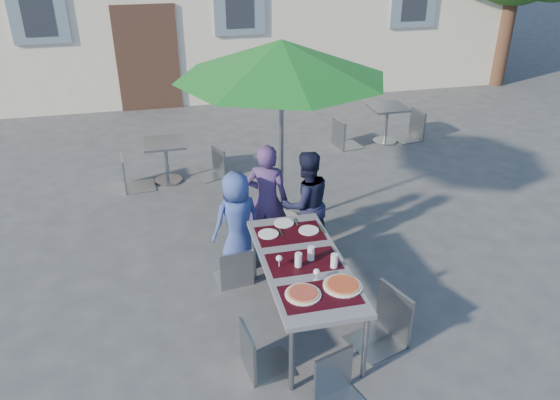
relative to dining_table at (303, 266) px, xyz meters
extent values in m
plane|color=#3F3F41|center=(0.69, 0.18, -0.70)|extent=(90.00, 90.00, 0.00)
cube|color=#442C20|center=(-1.31, 7.65, 0.40)|extent=(1.30, 0.06, 2.20)
cube|color=slate|center=(-3.31, 7.65, 1.50)|extent=(1.10, 0.06, 1.40)
cube|color=#262B33|center=(-3.31, 7.63, 1.50)|extent=(0.60, 0.04, 1.10)
cube|color=slate|center=(0.69, 7.65, 1.50)|extent=(1.10, 0.06, 1.40)
cube|color=#262B33|center=(0.69, 7.63, 1.50)|extent=(0.60, 0.04, 1.10)
cylinder|color=#4C3020|center=(7.19, 7.68, 0.70)|extent=(0.36, 0.36, 2.80)
cube|color=#504F55|center=(0.00, 0.00, 0.03)|extent=(0.80, 1.85, 0.05)
cylinder|color=gray|center=(-0.34, -0.86, -0.35)|extent=(0.05, 0.05, 0.70)
cylinder|color=gray|center=(0.34, -0.86, -0.35)|extent=(0.05, 0.05, 0.70)
cylinder|color=gray|center=(-0.34, 0.86, -0.35)|extent=(0.05, 0.05, 0.70)
cylinder|color=gray|center=(0.34, 0.86, -0.35)|extent=(0.05, 0.05, 0.70)
cube|color=black|center=(0.00, -0.55, 0.06)|extent=(0.70, 0.42, 0.01)
cube|color=black|center=(0.00, 0.00, 0.06)|extent=(0.70, 0.42, 0.01)
cube|color=black|center=(0.00, 0.55, 0.06)|extent=(0.70, 0.42, 0.01)
cylinder|color=white|center=(-0.15, -0.52, 0.07)|extent=(0.33, 0.33, 0.01)
cylinder|color=tan|center=(-0.15, -0.52, 0.08)|extent=(0.29, 0.29, 0.01)
cylinder|color=maroon|center=(-0.15, -0.52, 0.09)|extent=(0.25, 0.25, 0.01)
cylinder|color=white|center=(0.24, -0.48, 0.07)|extent=(0.36, 0.36, 0.01)
cylinder|color=tan|center=(0.24, -0.48, 0.08)|extent=(0.32, 0.32, 0.01)
cylinder|color=#99110A|center=(0.24, -0.48, 0.09)|extent=(0.28, 0.28, 0.01)
cylinder|color=silver|center=(-0.07, -0.07, 0.13)|extent=(0.07, 0.07, 0.15)
cylinder|color=silver|center=(0.08, 0.01, 0.13)|extent=(0.07, 0.07, 0.15)
cylinder|color=silver|center=(0.26, -0.16, 0.13)|extent=(0.07, 0.07, 0.15)
cylinder|color=silver|center=(-0.25, -0.03, 0.06)|extent=(0.06, 0.06, 0.00)
cylinder|color=silver|center=(-0.25, -0.03, 0.09)|extent=(0.01, 0.01, 0.08)
sphere|color=silver|center=(-0.25, -0.03, 0.15)|extent=(0.06, 0.06, 0.06)
cylinder|color=silver|center=(0.03, -0.33, 0.06)|extent=(0.06, 0.06, 0.00)
cylinder|color=silver|center=(0.03, -0.33, 0.09)|extent=(0.01, 0.01, 0.08)
sphere|color=silver|center=(0.03, -0.33, 0.15)|extent=(0.06, 0.06, 0.06)
cylinder|color=white|center=(-0.23, 0.58, 0.06)|extent=(0.22, 0.22, 0.01)
cube|color=#A7AAAF|center=(-0.09, 0.58, 0.06)|extent=(0.02, 0.18, 0.00)
cylinder|color=white|center=(0.21, 0.56, 0.06)|extent=(0.22, 0.22, 0.01)
cube|color=#A7AAAF|center=(0.35, 0.56, 0.06)|extent=(0.02, 0.18, 0.00)
cylinder|color=white|center=(-0.01, 0.77, 0.06)|extent=(0.22, 0.22, 0.01)
cube|color=#A7AAAF|center=(0.13, 0.77, 0.06)|extent=(0.02, 0.18, 0.00)
imported|color=#384E9B|center=(-0.47, 1.19, -0.08)|extent=(0.69, 0.56, 1.23)
imported|color=#4D346A|center=(-0.06, 1.45, 0.02)|extent=(0.61, 0.52, 1.43)
imported|color=#171934|center=(0.39, 1.30, -0.02)|extent=(0.72, 0.50, 1.36)
cube|color=#94989F|center=(-0.58, 0.93, -0.28)|extent=(0.43, 0.43, 0.03)
cube|color=#94989F|center=(-0.56, 0.74, -0.05)|extent=(0.39, 0.08, 0.46)
cylinder|color=#94989F|center=(-0.44, 1.11, -0.49)|extent=(0.02, 0.02, 0.41)
cylinder|color=#94989F|center=(-0.77, 1.07, -0.49)|extent=(0.02, 0.02, 0.41)
cylinder|color=#94989F|center=(-0.40, 0.78, -0.49)|extent=(0.02, 0.02, 0.41)
cylinder|color=#94989F|center=(-0.73, 0.74, -0.49)|extent=(0.02, 0.02, 0.41)
cube|color=gray|center=(0.13, 1.03, -0.25)|extent=(0.42, 0.42, 0.03)
cube|color=gray|center=(0.13, 0.83, -0.01)|extent=(0.41, 0.03, 0.49)
cylinder|color=gray|center=(0.31, 1.21, -0.48)|extent=(0.02, 0.02, 0.43)
cylinder|color=gray|center=(-0.05, 1.21, -0.48)|extent=(0.02, 0.02, 0.43)
cylinder|color=gray|center=(0.31, 0.85, -0.48)|extent=(0.02, 0.02, 0.43)
cylinder|color=gray|center=(-0.04, 0.85, -0.48)|extent=(0.02, 0.02, 0.43)
cube|color=gray|center=(0.38, 1.17, -0.29)|extent=(0.42, 0.42, 0.03)
cube|color=gray|center=(0.36, 0.99, -0.06)|extent=(0.38, 0.07, 0.45)
cylinder|color=gray|center=(0.56, 1.32, -0.50)|extent=(0.02, 0.02, 0.40)
cylinder|color=gray|center=(0.24, 1.35, -0.50)|extent=(0.02, 0.02, 0.40)
cylinder|color=gray|center=(0.53, 0.99, -0.50)|extent=(0.02, 0.02, 0.40)
cylinder|color=gray|center=(0.20, 1.03, -0.50)|extent=(0.02, 0.02, 0.40)
cube|color=gray|center=(-0.48, -0.55, -0.25)|extent=(0.46, 0.46, 0.03)
cube|color=gray|center=(-0.67, -0.58, -0.01)|extent=(0.08, 0.41, 0.49)
cylinder|color=gray|center=(-0.28, -0.70, -0.48)|extent=(0.02, 0.02, 0.43)
cylinder|color=gray|center=(-0.33, -0.35, -0.48)|extent=(0.02, 0.02, 0.43)
cylinder|color=gray|center=(-0.63, -0.75, -0.48)|extent=(0.02, 0.02, 0.43)
cylinder|color=gray|center=(-0.68, -0.40, -0.48)|extent=(0.02, 0.02, 0.43)
cube|color=gray|center=(0.62, -0.48, -0.19)|extent=(0.60, 0.60, 0.03)
cube|color=gray|center=(0.83, -0.41, 0.09)|extent=(0.18, 0.46, 0.56)
cylinder|color=gray|center=(0.36, -0.36, -0.45)|extent=(0.02, 0.02, 0.49)
cylinder|color=gray|center=(0.49, -0.74, -0.45)|extent=(0.02, 0.02, 0.49)
cylinder|color=gray|center=(0.74, -0.23, -0.45)|extent=(0.02, 0.02, 0.49)
cylinder|color=gray|center=(0.87, -0.61, -0.45)|extent=(0.02, 0.02, 0.49)
cube|color=gray|center=(0.06, -1.18, -0.27)|extent=(0.49, 0.49, 0.03)
cube|color=gray|center=(0.00, -1.00, -0.04)|extent=(0.38, 0.15, 0.47)
cylinder|color=gray|center=(0.27, -1.29, -0.49)|extent=(0.02, 0.02, 0.41)
cylinder|color=gray|center=(-0.15, -1.07, -0.49)|extent=(0.02, 0.02, 0.41)
cylinder|color=gray|center=(0.17, -0.97, -0.49)|extent=(0.02, 0.02, 0.41)
cylinder|color=#A7AAAF|center=(0.26, 2.01, -0.65)|extent=(0.50, 0.50, 0.10)
cylinder|color=gray|center=(0.26, 2.01, 0.47)|extent=(0.06, 0.06, 2.33)
cone|color=#186E20|center=(0.26, 2.01, 1.58)|extent=(2.62, 2.62, 0.45)
cylinder|color=#A7AAAF|center=(-1.18, 3.79, -0.68)|extent=(0.44, 0.44, 0.04)
cylinder|color=gray|center=(-1.18, 3.79, -0.38)|extent=(0.06, 0.06, 0.63)
cube|color=gray|center=(-1.18, 3.79, -0.04)|extent=(0.63, 0.63, 0.04)
cube|color=gray|center=(-1.62, 3.68, -0.21)|extent=(0.49, 0.49, 0.03)
cube|color=gray|center=(-1.84, 3.66, 0.06)|extent=(0.07, 0.46, 0.54)
cylinder|color=gray|center=(-1.41, 3.50, -0.46)|extent=(0.02, 0.02, 0.48)
cylinder|color=gray|center=(-1.44, 3.89, -0.46)|extent=(0.02, 0.02, 0.48)
cylinder|color=gray|center=(-1.80, 3.47, -0.46)|extent=(0.02, 0.02, 0.48)
cylinder|color=gray|center=(-1.83, 3.86, -0.46)|extent=(0.02, 0.02, 0.48)
cube|color=gray|center=(-0.52, 3.81, -0.28)|extent=(0.51, 0.51, 0.03)
cube|color=gray|center=(-0.35, 3.88, -0.04)|extent=(0.18, 0.37, 0.47)
cylinder|color=gray|center=(-0.74, 3.90, -0.49)|extent=(0.02, 0.02, 0.41)
cylinder|color=gray|center=(-0.61, 3.59, -0.49)|extent=(0.02, 0.02, 0.41)
cylinder|color=gray|center=(-0.43, 4.03, -0.49)|extent=(0.02, 0.02, 0.41)
cylinder|color=gray|center=(-0.30, 3.71, -0.49)|extent=(0.02, 0.02, 0.41)
cylinder|color=#A7AAAF|center=(2.87, 4.59, -0.68)|extent=(0.44, 0.44, 0.04)
cylinder|color=gray|center=(2.87, 4.59, -0.37)|extent=(0.06, 0.06, 0.66)
cube|color=gray|center=(2.87, 4.59, -0.01)|extent=(0.66, 0.66, 0.04)
cube|color=gray|center=(2.14, 4.56, -0.22)|extent=(0.52, 0.52, 0.03)
cube|color=gray|center=(1.93, 4.52, 0.05)|extent=(0.11, 0.44, 0.53)
cylinder|color=gray|center=(2.36, 4.41, -0.46)|extent=(0.02, 0.02, 0.47)
cylinder|color=gray|center=(2.29, 4.78, -0.46)|extent=(0.02, 0.02, 0.47)
cylinder|color=gray|center=(1.98, 4.34, -0.46)|extent=(0.02, 0.02, 0.47)
cylinder|color=gray|center=(1.91, 4.72, -0.46)|extent=(0.02, 0.02, 0.47)
cube|color=gray|center=(3.33, 4.64, -0.20)|extent=(0.52, 0.52, 0.03)
cube|color=gray|center=(3.55, 4.67, 0.08)|extent=(0.09, 0.47, 0.56)
cylinder|color=gray|center=(3.11, 4.81, -0.45)|extent=(0.02, 0.02, 0.49)
cylinder|color=gray|center=(3.16, 4.42, -0.45)|extent=(0.02, 0.02, 0.49)
cylinder|color=gray|center=(3.50, 4.87, -0.45)|extent=(0.02, 0.02, 0.49)
cylinder|color=gray|center=(3.56, 4.47, -0.45)|extent=(0.02, 0.02, 0.49)
camera|label=1|loc=(-1.26, -4.31, 3.07)|focal=35.00mm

